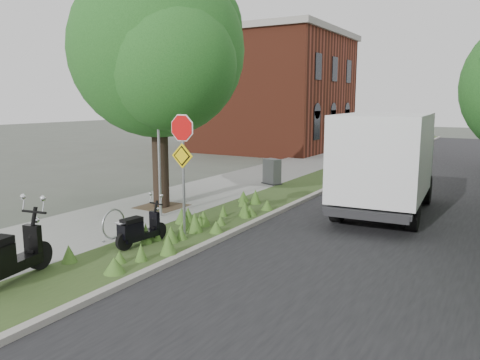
% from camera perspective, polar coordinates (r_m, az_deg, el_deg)
% --- Properties ---
extents(ground, '(120.00, 120.00, 0.00)m').
position_cam_1_polar(ground, '(11.06, -2.79, -9.01)').
color(ground, '#4C5147').
rests_on(ground, ground).
extents(sidewalk_near, '(3.50, 60.00, 0.12)m').
position_cam_1_polar(sidewalk_near, '(21.54, 2.32, 0.36)').
color(sidewalk_near, gray).
rests_on(sidewalk_near, ground).
extents(verge, '(2.00, 60.00, 0.12)m').
position_cam_1_polar(verge, '(20.41, 9.15, -0.28)').
color(verge, '#32491F').
rests_on(verge, ground).
extents(kerb_near, '(0.20, 60.00, 0.13)m').
position_cam_1_polar(kerb_near, '(20.08, 11.80, -0.51)').
color(kerb_near, '#9E9991').
rests_on(kerb_near, ground).
extents(road, '(7.00, 60.00, 0.01)m').
position_cam_1_polar(road, '(19.28, 21.69, -1.59)').
color(road, black).
rests_on(road, ground).
extents(street_tree_main, '(6.21, 5.54, 7.66)m').
position_cam_1_polar(street_tree_main, '(15.28, -10.11, 14.26)').
color(street_tree_main, black).
rests_on(street_tree_main, ground).
extents(bare_post, '(0.08, 0.08, 4.00)m').
position_cam_1_polar(bare_post, '(13.92, -9.86, 3.66)').
color(bare_post, '#A5A8AD').
rests_on(bare_post, ground).
extents(bike_hoop, '(0.06, 0.78, 0.77)m').
position_cam_1_polar(bike_hoop, '(12.14, -15.17, -5.20)').
color(bike_hoop, '#A5A8AD').
rests_on(bike_hoop, ground).
extents(sign_assembly, '(0.94, 0.08, 3.22)m').
position_cam_1_polar(sign_assembly, '(11.83, -7.02, 3.70)').
color(sign_assembly, '#A5A8AD').
rests_on(sign_assembly, ground).
extents(brick_building, '(9.40, 10.40, 8.30)m').
position_cam_1_polar(brick_building, '(34.34, 4.13, 10.76)').
color(brick_building, maroon).
rests_on(brick_building, ground).
extents(scooter_near, '(0.66, 1.98, 0.95)m').
position_cam_1_polar(scooter_near, '(9.87, -26.91, -8.87)').
color(scooter_near, black).
rests_on(scooter_near, ground).
extents(scooter_far, '(0.42, 1.51, 0.72)m').
position_cam_1_polar(scooter_far, '(11.39, -12.51, -6.23)').
color(scooter_far, black).
rests_on(scooter_far, ground).
extents(box_truck, '(2.73, 6.09, 2.69)m').
position_cam_1_polar(box_truck, '(15.20, 17.39, 2.46)').
color(box_truck, '#262628').
rests_on(box_truck, ground).
extents(utility_cabinet, '(0.92, 0.78, 1.04)m').
position_cam_1_polar(utility_cabinet, '(19.42, 3.91, 0.99)').
color(utility_cabinet, '#262628').
rests_on(utility_cabinet, ground).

